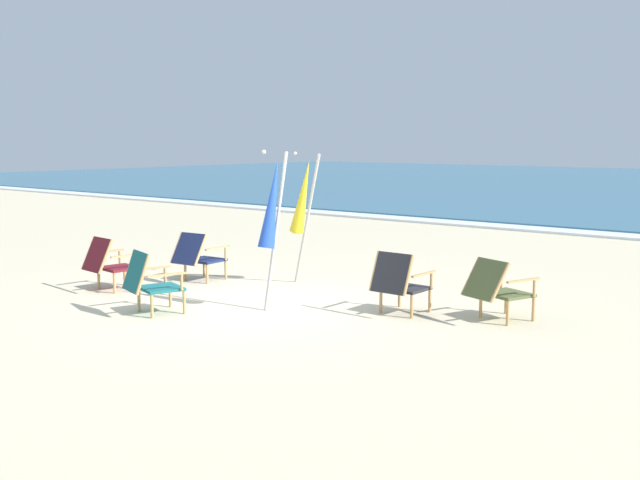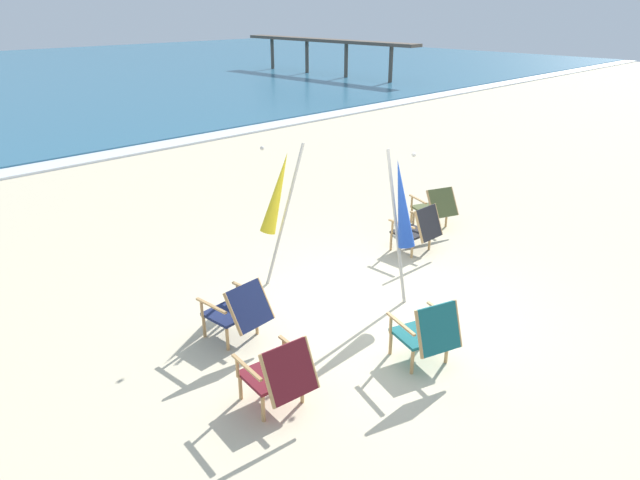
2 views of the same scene
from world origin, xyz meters
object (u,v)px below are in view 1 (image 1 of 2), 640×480
at_px(beach_chair_front_left, 109,262).
at_px(umbrella_furled_blue, 272,205).
at_px(beach_chair_mid_center, 198,255).
at_px(beach_chair_front_right, 399,281).
at_px(beach_chair_back_left, 497,287).
at_px(beach_chair_back_right, 150,281).
at_px(umbrella_furled_yellow, 303,198).

relative_size(beach_chair_front_left, umbrella_furled_blue, 0.38).
bearing_deg(beach_chair_front_left, beach_chair_mid_center, 69.59).
distance_m(beach_chair_front_right, beach_chair_front_left, 4.39).
bearing_deg(beach_chair_front_right, beach_chair_front_left, -161.63).
bearing_deg(umbrella_furled_blue, beach_chair_back_left, 24.88).
height_order(beach_chair_front_right, umbrella_furled_blue, umbrella_furled_blue).
height_order(beach_chair_front_left, beach_chair_back_right, beach_chair_back_right).
relative_size(beach_chair_mid_center, umbrella_furled_blue, 0.38).
distance_m(beach_chair_front_right, umbrella_furled_blue, 1.91).
distance_m(beach_chair_mid_center, umbrella_furled_blue, 2.48).
distance_m(beach_chair_front_left, beach_chair_back_right, 1.76).
bearing_deg(beach_chair_back_left, beach_chair_mid_center, -173.48).
distance_m(beach_chair_front_right, umbrella_furled_yellow, 2.57).
distance_m(beach_chair_mid_center, beach_chair_front_right, 3.68).
relative_size(beach_chair_front_left, umbrella_furled_yellow, 0.39).
distance_m(beach_chair_front_right, beach_chair_back_right, 3.18).
xyz_separation_m(beach_chair_front_right, umbrella_furled_yellow, (-2.27, 0.81, 0.90)).
height_order(beach_chair_mid_center, beach_chair_front_left, beach_chair_front_left).
distance_m(umbrella_furled_yellow, umbrella_furled_blue, 1.74).
xyz_separation_m(beach_chair_mid_center, beach_chair_back_left, (4.80, 0.55, -0.00)).
height_order(beach_chair_mid_center, beach_chair_front_right, beach_chair_front_right).
distance_m(beach_chair_front_left, umbrella_furled_blue, 2.91).
bearing_deg(beach_chair_mid_center, beach_chair_back_left, 6.52).
bearing_deg(umbrella_furled_yellow, beach_chair_front_left, -130.86).
xyz_separation_m(beach_chair_front_left, beach_chair_back_right, (1.67, -0.58, 0.00)).
height_order(beach_chair_back_right, umbrella_furled_yellow, umbrella_furled_yellow).
bearing_deg(beach_chair_mid_center, umbrella_furled_yellow, 32.30).
bearing_deg(beach_chair_front_left, beach_chair_front_right, 18.37).
bearing_deg(beach_chair_front_right, beach_chair_mid_center, -178.67).
bearing_deg(beach_chair_back_left, umbrella_furled_yellow, 174.23).
relative_size(beach_chair_back_right, umbrella_furled_blue, 0.39).
xyz_separation_m(beach_chair_front_left, beach_chair_back_left, (5.29, 1.85, -0.01)).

